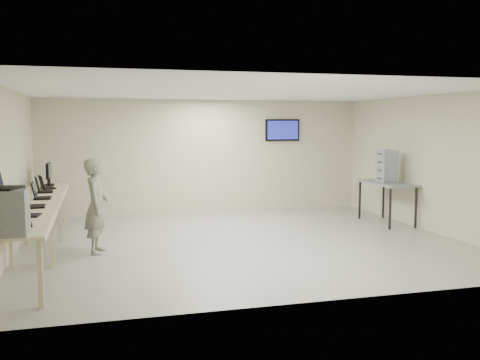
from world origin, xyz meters
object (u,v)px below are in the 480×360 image
object	(u,v)px
equipment_box	(7,212)
workbench	(38,206)
side_table	(387,185)
soldier	(96,206)

from	to	relation	value
equipment_box	workbench	bearing A→B (deg)	88.38
workbench	equipment_box	distance (m)	2.77
workbench	equipment_box	xyz separation A→B (m)	(-0.06, -2.75, 0.34)
equipment_box	side_table	xyz separation A→B (m)	(7.25, 3.77, -0.33)
workbench	equipment_box	bearing A→B (deg)	-91.31
workbench	equipment_box	world-z (taller)	equipment_box
side_table	workbench	bearing A→B (deg)	-171.96
soldier	side_table	xyz separation A→B (m)	(6.23, 1.16, 0.03)
soldier	side_table	distance (m)	6.34
equipment_box	soldier	distance (m)	2.82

